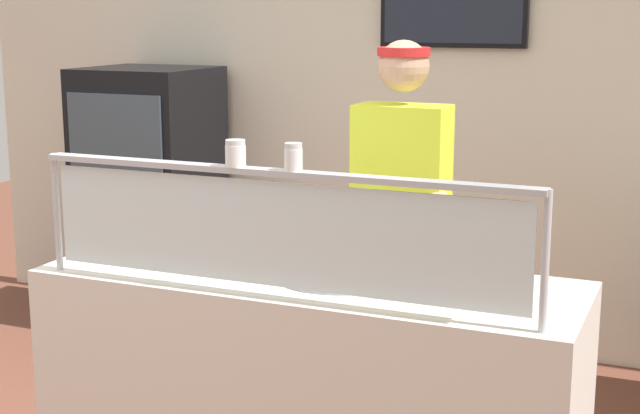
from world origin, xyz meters
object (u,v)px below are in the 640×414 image
pizza_tray (340,271)px  pizza_server (341,267)px  worker_figure (401,224)px  drink_fridge (150,200)px  parmesan_shaker (236,155)px  pepper_flake_shaker (293,159)px

pizza_tray → pizza_server: size_ratio=1.71×
worker_figure → drink_fridge: worker_figure is taller
worker_figure → drink_fridge: bearing=152.4°
parmesan_shaker → pizza_server: bearing=50.6°
pizza_tray → parmesan_shaker: bearing=-126.4°
pizza_tray → parmesan_shaker: 0.60m
parmesan_shaker → drink_fridge: size_ratio=0.06×
pizza_tray → drink_fridge: 2.48m
pizza_server → worker_figure: bearing=106.9°
pizza_tray → pepper_flake_shaker: size_ratio=5.41×
pizza_tray → pizza_server: pizza_server is taller
pizza_tray → pizza_server: bearing=-62.3°
pepper_flake_shaker → drink_fridge: 2.75m
pizza_tray → parmesan_shaker: (-0.24, -0.32, 0.45)m
parmesan_shaker → worker_figure: 1.08m
pizza_server → drink_fridge: size_ratio=0.18×
worker_figure → pizza_server: bearing=-90.3°
pizza_server → pepper_flake_shaker: 0.53m
parmesan_shaker → worker_figure: worker_figure is taller
pepper_flake_shaker → parmesan_shaker: bearing=180.0°
pizza_server → worker_figure: worker_figure is taller
pizza_tray → worker_figure: bearing=88.8°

